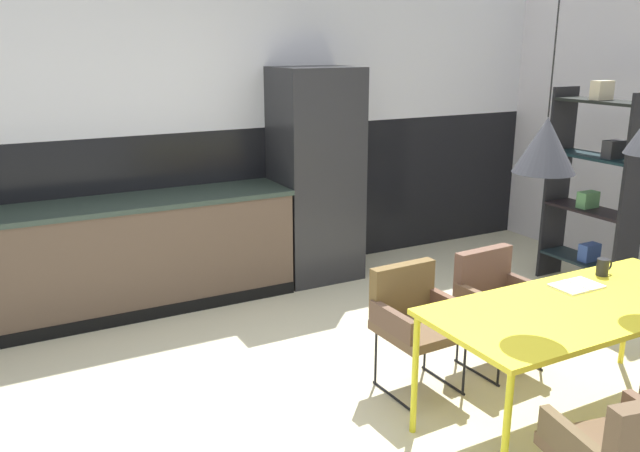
{
  "coord_description": "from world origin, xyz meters",
  "views": [
    {
      "loc": [
        -2.13,
        -2.71,
        2.12
      ],
      "look_at": [
        -0.31,
        0.7,
        1.03
      ],
      "focal_mm": 36.7,
      "sensor_mm": 36.0,
      "label": 1
    }
  ],
  "objects_px": {
    "armchair_head_of_table": "(414,312)",
    "open_shelf_unit": "(594,186)",
    "armchair_near_window": "(495,294)",
    "pendant_lamp_over_table_near": "(546,145)",
    "refrigerator_column": "(316,175)",
    "armchair_far_side": "(631,449)",
    "mug_wide_latte": "(603,267)",
    "open_book": "(577,286)",
    "dining_table": "(584,310)"
  },
  "relations": [
    {
      "from": "armchair_head_of_table",
      "to": "pendant_lamp_over_table_near",
      "type": "bearing_deg",
      "value": 103.48
    },
    {
      "from": "open_book",
      "to": "armchair_far_side",
      "type": "bearing_deg",
      "value": -128.39
    },
    {
      "from": "refrigerator_column",
      "to": "open_shelf_unit",
      "type": "relative_size",
      "value": 1.06
    },
    {
      "from": "armchair_head_of_table",
      "to": "mug_wide_latte",
      "type": "distance_m",
      "value": 1.19
    },
    {
      "from": "armchair_head_of_table",
      "to": "open_shelf_unit",
      "type": "height_order",
      "value": "open_shelf_unit"
    },
    {
      "from": "open_book",
      "to": "mug_wide_latte",
      "type": "relative_size",
      "value": 2.36
    },
    {
      "from": "open_book",
      "to": "refrigerator_column",
      "type": "bearing_deg",
      "value": 96.5
    },
    {
      "from": "armchair_head_of_table",
      "to": "armchair_far_side",
      "type": "bearing_deg",
      "value": 85.57
    },
    {
      "from": "mug_wide_latte",
      "to": "open_shelf_unit",
      "type": "relative_size",
      "value": 0.07
    },
    {
      "from": "armchair_head_of_table",
      "to": "open_shelf_unit",
      "type": "xyz_separation_m",
      "value": [
        2.38,
        0.69,
        0.42
      ]
    },
    {
      "from": "armchair_far_side",
      "to": "armchair_head_of_table",
      "type": "height_order",
      "value": "armchair_far_side"
    },
    {
      "from": "refrigerator_column",
      "to": "mug_wide_latte",
      "type": "distance_m",
      "value": 2.71
    },
    {
      "from": "armchair_near_window",
      "to": "armchair_head_of_table",
      "type": "height_order",
      "value": "armchair_near_window"
    },
    {
      "from": "pendant_lamp_over_table_near",
      "to": "armchair_near_window",
      "type": "bearing_deg",
      "value": 58.27
    },
    {
      "from": "refrigerator_column",
      "to": "dining_table",
      "type": "height_order",
      "value": "refrigerator_column"
    },
    {
      "from": "refrigerator_column",
      "to": "armchair_head_of_table",
      "type": "xyz_separation_m",
      "value": [
        -0.41,
        -2.1,
        -0.46
      ]
    },
    {
      "from": "armchair_near_window",
      "to": "armchair_far_side",
      "type": "distance_m",
      "value": 1.76
    },
    {
      "from": "open_shelf_unit",
      "to": "pendant_lamp_over_table_near",
      "type": "distance_m",
      "value": 2.7
    },
    {
      "from": "refrigerator_column",
      "to": "open_shelf_unit",
      "type": "bearing_deg",
      "value": -35.61
    },
    {
      "from": "armchair_near_window",
      "to": "pendant_lamp_over_table_near",
      "type": "height_order",
      "value": "pendant_lamp_over_table_near"
    },
    {
      "from": "dining_table",
      "to": "open_book",
      "type": "bearing_deg",
      "value": 51.47
    },
    {
      "from": "mug_wide_latte",
      "to": "pendant_lamp_over_table_near",
      "type": "height_order",
      "value": "pendant_lamp_over_table_near"
    },
    {
      "from": "refrigerator_column",
      "to": "armchair_head_of_table",
      "type": "distance_m",
      "value": 2.19
    },
    {
      "from": "armchair_near_window",
      "to": "dining_table",
      "type": "bearing_deg",
      "value": 80.52
    },
    {
      "from": "dining_table",
      "to": "mug_wide_latte",
      "type": "relative_size",
      "value": 15.22
    },
    {
      "from": "pendant_lamp_over_table_near",
      "to": "armchair_far_side",
      "type": "bearing_deg",
      "value": -107.82
    },
    {
      "from": "armchair_far_side",
      "to": "pendant_lamp_over_table_near",
      "type": "bearing_deg",
      "value": 83.13
    },
    {
      "from": "refrigerator_column",
      "to": "armchair_head_of_table",
      "type": "height_order",
      "value": "refrigerator_column"
    },
    {
      "from": "pendant_lamp_over_table_near",
      "to": "mug_wide_latte",
      "type": "bearing_deg",
      "value": 14.45
    },
    {
      "from": "armchair_head_of_table",
      "to": "pendant_lamp_over_table_near",
      "type": "relative_size",
      "value": 0.64
    },
    {
      "from": "armchair_near_window",
      "to": "pendant_lamp_over_table_near",
      "type": "distance_m",
      "value": 1.43
    },
    {
      "from": "armchair_near_window",
      "to": "armchair_far_side",
      "type": "bearing_deg",
      "value": 62.48
    },
    {
      "from": "armchair_head_of_table",
      "to": "open_book",
      "type": "distance_m",
      "value": 0.97
    },
    {
      "from": "open_shelf_unit",
      "to": "pendant_lamp_over_table_near",
      "type": "height_order",
      "value": "pendant_lamp_over_table_near"
    },
    {
      "from": "open_book",
      "to": "pendant_lamp_over_table_near",
      "type": "xyz_separation_m",
      "value": [
        -0.52,
        -0.14,
        0.89
      ]
    },
    {
      "from": "open_book",
      "to": "open_shelf_unit",
      "type": "distance_m",
      "value": 2.11
    },
    {
      "from": "refrigerator_column",
      "to": "armchair_far_side",
      "type": "bearing_deg",
      "value": -97.48
    },
    {
      "from": "armchair_far_side",
      "to": "open_shelf_unit",
      "type": "bearing_deg",
      "value": 53.98
    },
    {
      "from": "dining_table",
      "to": "armchair_head_of_table",
      "type": "relative_size",
      "value": 2.35
    },
    {
      "from": "armchair_near_window",
      "to": "mug_wide_latte",
      "type": "xyz_separation_m",
      "value": [
        0.36,
        -0.53,
        0.29
      ]
    },
    {
      "from": "armchair_near_window",
      "to": "armchair_far_side",
      "type": "xyz_separation_m",
      "value": [
        -0.73,
        -1.6,
        0.02
      ]
    },
    {
      "from": "dining_table",
      "to": "pendant_lamp_over_table_near",
      "type": "height_order",
      "value": "pendant_lamp_over_table_near"
    },
    {
      "from": "armchair_head_of_table",
      "to": "mug_wide_latte",
      "type": "bearing_deg",
      "value": 150.55
    },
    {
      "from": "refrigerator_column",
      "to": "armchair_near_window",
      "type": "relative_size",
      "value": 2.46
    },
    {
      "from": "dining_table",
      "to": "open_shelf_unit",
      "type": "distance_m",
      "value": 2.35
    },
    {
      "from": "armchair_near_window",
      "to": "open_book",
      "type": "bearing_deg",
      "value": 92.96
    },
    {
      "from": "armchair_far_side",
      "to": "mug_wide_latte",
      "type": "height_order",
      "value": "mug_wide_latte"
    },
    {
      "from": "armchair_near_window",
      "to": "open_book",
      "type": "relative_size",
      "value": 2.75
    },
    {
      "from": "refrigerator_column",
      "to": "armchair_far_side",
      "type": "relative_size",
      "value": 2.39
    },
    {
      "from": "armchair_near_window",
      "to": "armchair_far_side",
      "type": "relative_size",
      "value": 0.97
    }
  ]
}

